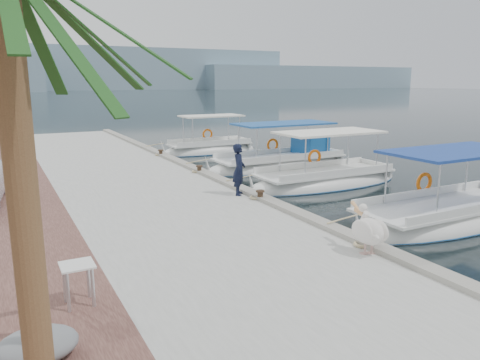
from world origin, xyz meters
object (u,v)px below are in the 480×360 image
fisherman (239,169)px  fishing_caique_e (210,151)px  fishing_caique_c (324,182)px  fishing_caique_d (281,164)px  pelican (369,230)px  fishing_caique_b (447,219)px

fisherman → fishing_caique_e: bearing=14.2°
fishing_caique_c → fishing_caique_e: same height
fishing_caique_d → pelican: bearing=-114.2°
fishing_caique_b → pelican: size_ratio=5.43×
fishing_caique_c → fishing_caique_b: bearing=-89.1°
fishing_caique_e → fisherman: bearing=-109.5°
fishing_caique_b → fisherman: 6.64m
fishing_caique_b → pelican: (-4.87, -1.81, 0.92)m
fisherman → fishing_caique_d: bearing=-9.4°
pelican → fisherman: (-0.01, 6.15, 0.32)m
pelican → fisherman: 6.16m
fishing_caique_b → fisherman: bearing=138.4°
fisherman → pelican: bearing=-146.1°
fishing_caique_c → fishing_caique_d: bearing=82.5°
fishing_caique_c → fisherman: size_ratio=4.20×
fishing_caique_d → pelican: (-5.32, -11.83, 0.86)m
fishing_caique_d → fishing_caique_e: 6.28m
fishing_caique_e → pelican: size_ratio=4.44×
fishing_caique_d → fishing_caique_b: bearing=-92.6°
fishing_caique_e → pelican: fishing_caique_e is taller
fishing_caique_d → fishing_caique_e: same height
fishing_caique_b → pelican: fishing_caique_b is taller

